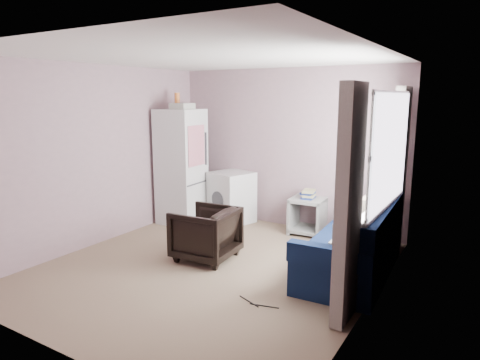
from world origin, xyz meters
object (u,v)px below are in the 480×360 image
object	(u,v)px
fridge	(181,166)
washing_machine	(232,196)
armchair	(206,231)
side_table	(308,213)
sofa	(356,249)

from	to	relation	value
fridge	washing_machine	bearing A→B (deg)	28.32
armchair	side_table	distance (m)	1.80
fridge	sofa	distance (m)	3.22
washing_machine	sofa	world-z (taller)	sofa
washing_machine	sofa	bearing A→B (deg)	-7.26
fridge	sofa	xyz separation A→B (m)	(3.09, -0.63, -0.64)
armchair	fridge	xyz separation A→B (m)	(-1.30, 1.14, 0.58)
fridge	washing_machine	world-z (taller)	fridge
fridge	side_table	size ratio (longest dim) A/B	3.11
fridge	washing_machine	size ratio (longest dim) A/B	2.52
side_table	washing_machine	bearing A→B (deg)	-176.30
washing_machine	fridge	bearing A→B (deg)	-132.18
washing_machine	sofa	xyz separation A→B (m)	(2.39, -1.06, -0.13)
fridge	sofa	size ratio (longest dim) A/B	1.09
armchair	fridge	world-z (taller)	fridge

